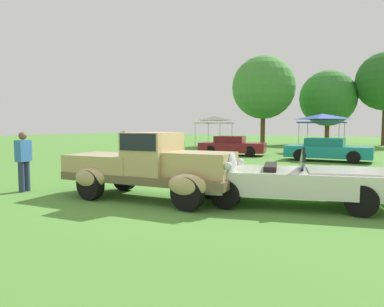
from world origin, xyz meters
TOP-DOWN VIEW (x-y plane):
  - ground_plane at (0.00, 0.00)m, footprint 120.00×120.00m
  - feature_pickup_truck at (-0.30, 0.07)m, footprint 4.71×2.19m
  - neighbor_convertible at (3.03, 1.27)m, footprint 4.90×2.93m
  - show_car_lime at (-9.66, 12.64)m, footprint 4.13×2.60m
  - show_car_burgundy at (-4.00, 13.18)m, footprint 4.36×2.56m
  - show_car_teal at (1.84, 12.46)m, footprint 4.35×1.83m
  - spectator_near_truck at (-3.39, 2.55)m, footprint 0.46×0.44m
  - spectator_by_row at (-3.98, -0.98)m, footprint 0.31×0.44m
  - canopy_tent_left_field at (-8.63, 19.64)m, footprint 2.60×2.60m
  - canopy_tent_center_field at (0.38, 18.80)m, footprint 2.87×2.87m
  - treeline_far_left at (-6.27, 25.31)m, footprint 5.97×5.97m
  - treeline_mid_left at (-1.27, 30.30)m, footprint 5.57×5.57m

SIDE VIEW (x-z plane):
  - ground_plane at x=0.00m, z-range 0.00..0.00m
  - neighbor_convertible at x=3.03m, z-range -0.12..1.28m
  - show_car_lime at x=-9.66m, z-range -0.01..1.21m
  - show_car_burgundy at x=-4.00m, z-range -0.01..1.21m
  - show_car_teal at x=1.84m, z-range -0.01..1.21m
  - feature_pickup_truck at x=-0.30m, z-range 0.02..1.72m
  - spectator_near_truck at x=-3.39m, z-range 0.07..1.76m
  - spectator_by_row at x=-3.98m, z-range 0.07..1.76m
  - canopy_tent_left_field at x=-8.63m, z-range 1.07..3.78m
  - canopy_tent_center_field at x=0.38m, z-range 1.07..3.78m
  - treeline_mid_left at x=-1.27m, z-range 0.91..8.31m
  - treeline_far_left at x=-6.27m, z-range 1.25..9.74m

